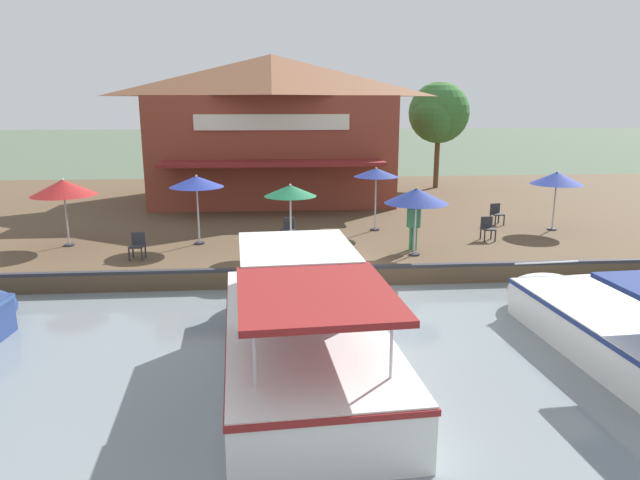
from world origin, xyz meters
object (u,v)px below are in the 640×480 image
patio_umbrella_far_corner (196,182)px  cafe_chair_under_first_umbrella (288,228)px  cafe_chair_beside_entrance (137,244)px  patio_umbrella_back_row (63,188)px  motorboat_second_along (602,322)px  patio_umbrella_mid_patio_right (417,196)px  cafe_chair_mid_patio (496,213)px  cafe_chair_far_corner_seat (488,227)px  patio_umbrella_mid_patio_left (290,191)px  motorboat_mid_row (299,317)px  patio_umbrella_near_quay_edge (557,178)px  waterfront_restaurant (272,127)px  tree_behind_restaurant (437,115)px  person_at_quay_edge (414,220)px  patio_umbrella_by_entrance (376,173)px

patio_umbrella_far_corner → cafe_chair_under_first_umbrella: patio_umbrella_far_corner is taller
cafe_chair_beside_entrance → patio_umbrella_back_row: bearing=-124.7°
patio_umbrella_far_corner → motorboat_second_along: (8.38, 10.05, -2.19)m
patio_umbrella_mid_patio_right → cafe_chair_mid_patio: patio_umbrella_mid_patio_right is taller
patio_umbrella_back_row → patio_umbrella_mid_patio_right: size_ratio=1.05×
patio_umbrella_back_row → cafe_chair_far_corner_seat: (0.36, 14.95, -1.58)m
patio_umbrella_mid_patio_left → motorboat_mid_row: bearing=-0.4°
cafe_chair_mid_patio → motorboat_mid_row: 13.78m
patio_umbrella_near_quay_edge → patio_umbrella_far_corner: 13.66m
waterfront_restaurant → cafe_chair_far_corner_seat: 13.08m
patio_umbrella_back_row → cafe_chair_beside_entrance: patio_umbrella_back_row is taller
motorboat_second_along → tree_behind_restaurant: size_ratio=1.15×
cafe_chair_mid_patio → motorboat_second_along: 10.97m
waterfront_restaurant → patio_umbrella_back_row: waterfront_restaurant is taller
waterfront_restaurant → patio_umbrella_far_corner: waterfront_restaurant is taller
patio_umbrella_far_corner → person_at_quay_edge: (1.47, 7.36, -1.18)m
person_at_quay_edge → motorboat_second_along: 7.49m
patio_umbrella_by_entrance → patio_umbrella_far_corner: patio_umbrella_by_entrance is taller
patio_umbrella_back_row → patio_umbrella_far_corner: bearing=88.7°
cafe_chair_mid_patio → cafe_chair_far_corner_seat: bearing=-27.3°
patio_umbrella_near_quay_edge → motorboat_second_along: size_ratio=0.34×
patio_umbrella_near_quay_edge → motorboat_second_along: patio_umbrella_near_quay_edge is taller
waterfront_restaurant → patio_umbrella_mid_patio_right: size_ratio=5.38×
patio_umbrella_near_quay_edge → cafe_chair_beside_entrance: 15.71m
patio_umbrella_by_entrance → person_at_quay_edge: bearing=13.2°
waterfront_restaurant → patio_umbrella_by_entrance: bearing=26.1°
cafe_chair_mid_patio → cafe_chair_far_corner_seat: same height
waterfront_restaurant → person_at_quay_edge: bearing=22.7°
waterfront_restaurant → motorboat_mid_row: waterfront_restaurant is taller
waterfront_restaurant → cafe_chair_beside_entrance: (11.62, -4.38, -3.21)m
cafe_chair_under_first_umbrella → patio_umbrella_near_quay_edge: bearing=95.6°
patio_umbrella_back_row → person_at_quay_edge: (1.57, 11.89, -1.02)m
patio_umbrella_by_entrance → cafe_chair_mid_patio: 5.54m
motorboat_mid_row → tree_behind_restaurant: (-21.07, 8.94, 3.89)m
motorboat_second_along → tree_behind_restaurant: (-21.16, 2.05, 4.21)m
patio_umbrella_back_row → patio_umbrella_by_entrance: 11.26m
patio_umbrella_far_corner → tree_behind_restaurant: (-12.77, 12.11, 2.01)m
cafe_chair_mid_patio → tree_behind_restaurant: tree_behind_restaurant is taller
patio_umbrella_mid_patio_left → cafe_chair_far_corner_seat: patio_umbrella_mid_patio_left is taller
cafe_chair_beside_entrance → motorboat_second_along: motorboat_second_along is taller
cafe_chair_far_corner_seat → tree_behind_restaurant: size_ratio=0.14×
patio_umbrella_by_entrance → cafe_chair_under_first_umbrella: bearing=-66.1°
patio_umbrella_mid_patio_left → waterfront_restaurant: bearing=-177.2°
patio_umbrella_by_entrance → patio_umbrella_near_quay_edge: patio_umbrella_by_entrance is taller
patio_umbrella_mid_patio_left → cafe_chair_beside_entrance: patio_umbrella_mid_patio_left is taller
waterfront_restaurant → cafe_chair_mid_patio: size_ratio=14.31×
tree_behind_restaurant → cafe_chair_under_first_umbrella: bearing=-35.4°
cafe_chair_beside_entrance → tree_behind_restaurant: 20.47m
patio_umbrella_mid_patio_left → patio_umbrella_far_corner: bearing=-114.2°
patio_umbrella_mid_patio_right → cafe_chair_under_first_umbrella: bearing=-119.4°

